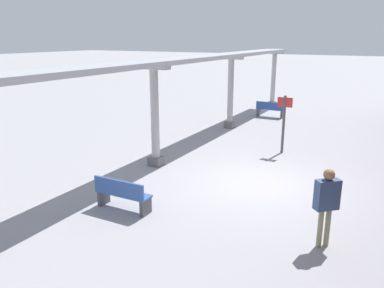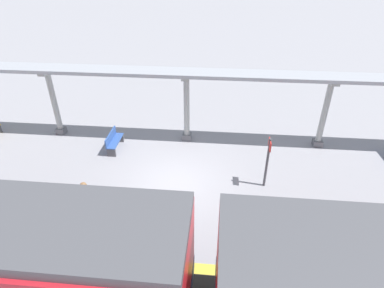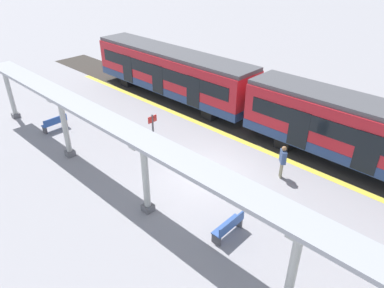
% 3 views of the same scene
% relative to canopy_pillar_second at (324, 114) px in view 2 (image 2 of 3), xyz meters
% --- Properties ---
extents(ground_plane, '(176.00, 176.00, 0.00)m').
position_rel_canopy_pillar_second_xyz_m(ground_plane, '(-3.69, 6.52, -1.72)').
color(ground_plane, '#98969C').
extents(tactile_edge_strip, '(0.38, 34.68, 0.01)m').
position_rel_canopy_pillar_second_xyz_m(tactile_edge_strip, '(-7.65, 6.52, -1.72)').
color(tactile_edge_strip, yellow).
rests_on(tactile_edge_strip, ground).
extents(canopy_pillar_second, '(1.10, 0.44, 3.39)m').
position_rel_canopy_pillar_second_xyz_m(canopy_pillar_second, '(0.00, 0.00, 0.00)').
color(canopy_pillar_second, slate).
rests_on(canopy_pillar_second, ground).
extents(canopy_pillar_third, '(1.10, 0.44, 3.39)m').
position_rel_canopy_pillar_second_xyz_m(canopy_pillar_third, '(0.00, 6.45, 0.00)').
color(canopy_pillar_third, slate).
rests_on(canopy_pillar_third, ground).
extents(canopy_pillar_fourth, '(1.10, 0.44, 3.39)m').
position_rel_canopy_pillar_second_xyz_m(canopy_pillar_fourth, '(0.00, 13.09, 0.00)').
color(canopy_pillar_fourth, slate).
rests_on(canopy_pillar_fourth, ground).
extents(canopy_beam, '(1.20, 27.52, 0.16)m').
position_rel_canopy_pillar_second_xyz_m(canopy_beam, '(0.00, 6.46, 1.75)').
color(canopy_beam, '#A8AAB2').
rests_on(canopy_beam, canopy_pillar_nearest).
extents(bench_far_end, '(1.50, 0.46, 0.86)m').
position_rel_canopy_pillar_second_xyz_m(bench_far_end, '(-1.23, 9.84, -1.28)').
color(bench_far_end, '#3458A2').
rests_on(bench_far_end, ground).
extents(platform_info_sign, '(0.56, 0.10, 2.20)m').
position_rel_canopy_pillar_second_xyz_m(platform_info_sign, '(-3.41, 2.91, -0.39)').
color(platform_info_sign, '#4C4C51').
rests_on(platform_info_sign, ground).
extents(passenger_waiting_near_edge, '(0.52, 0.50, 1.73)m').
position_rel_canopy_pillar_second_xyz_m(passenger_waiting_near_edge, '(-6.05, 9.19, -0.64)').
color(passenger_waiting_near_edge, gray).
rests_on(passenger_waiting_near_edge, ground).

